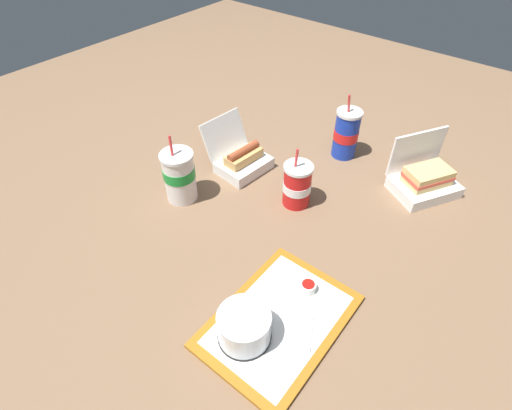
{
  "coord_description": "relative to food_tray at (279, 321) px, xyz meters",
  "views": [
    {
      "loc": [
        0.67,
        0.53,
        0.85
      ],
      "look_at": [
        -0.0,
        -0.02,
        0.05
      ],
      "focal_mm": 28.0,
      "sensor_mm": 36.0,
      "label": 1
    }
  ],
  "objects": [
    {
      "name": "napkin_stack",
      "position": [
        -0.06,
        -0.04,
        0.01
      ],
      "size": [
        0.12,
        0.12,
        0.0
      ],
      "primitive_type": "cube",
      "rotation": [
        0.0,
        0.0,
        0.19
      ],
      "color": "white",
      "rests_on": "food_tray"
    },
    {
      "name": "soda_cup_center",
      "position": [
        -0.37,
        -0.21,
        0.07
      ],
      "size": [
        0.09,
        0.09,
        0.2
      ],
      "color": "red",
      "rests_on": "ground_plane"
    },
    {
      "name": "ground_plane",
      "position": [
        -0.24,
        -0.25,
        -0.01
      ],
      "size": [
        3.2,
        3.2,
        0.0
      ],
      "primitive_type": "plane",
      "color": "brown"
    },
    {
      "name": "food_tray",
      "position": [
        0.0,
        0.0,
        0.0
      ],
      "size": [
        0.37,
        0.27,
        0.01
      ],
      "color": "#A56619",
      "rests_on": "ground_plane"
    },
    {
      "name": "clamshell_hotdog_left",
      "position": [
        -0.4,
        -0.46,
        0.03
      ],
      "size": [
        0.19,
        0.2,
        0.16
      ],
      "color": "white",
      "rests_on": "ground_plane"
    },
    {
      "name": "clamshell_sandwich_front",
      "position": [
        -0.68,
        0.07,
        0.04
      ],
      "size": [
        0.25,
        0.23,
        0.18
      ],
      "color": "white",
      "rests_on": "ground_plane"
    },
    {
      "name": "plastic_fork",
      "position": [
        -0.02,
        0.07,
        0.01
      ],
      "size": [
        0.1,
        0.06,
        0.0
      ],
      "primitive_type": "cube",
      "rotation": [
        0.0,
        0.0,
        0.5
      ],
      "color": "white",
      "rests_on": "food_tray"
    },
    {
      "name": "soda_cup_right",
      "position": [
        -0.7,
        -0.23,
        0.08
      ],
      "size": [
        0.09,
        0.09,
        0.24
      ],
      "color": "#1938B7",
      "rests_on": "ground_plane"
    },
    {
      "name": "cake_container",
      "position": [
        0.08,
        -0.04,
        0.04
      ],
      "size": [
        0.12,
        0.12,
        0.08
      ],
      "color": "black",
      "rests_on": "food_tray"
    },
    {
      "name": "ketchup_cup",
      "position": [
        -0.11,
        0.01,
        0.02
      ],
      "size": [
        0.04,
        0.04,
        0.02
      ],
      "color": "white",
      "rests_on": "food_tray"
    },
    {
      "name": "soda_cup_corner",
      "position": [
        -0.17,
        -0.51,
        0.08
      ],
      "size": [
        0.1,
        0.1,
        0.23
      ],
      "color": "white",
      "rests_on": "ground_plane"
    }
  ]
}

